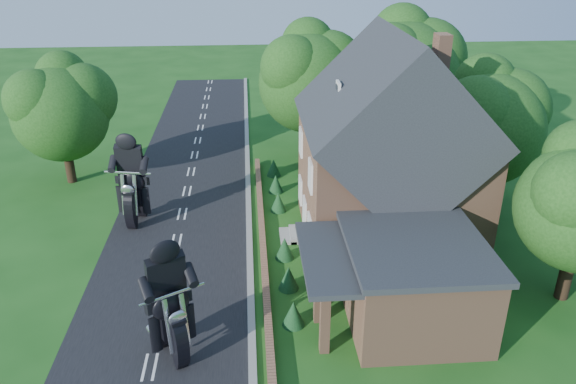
{
  "coord_description": "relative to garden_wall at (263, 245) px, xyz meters",
  "views": [
    {
      "loc": [
        3.75,
        -18.8,
        14.07
      ],
      "look_at": [
        5.57,
        5.42,
        2.8
      ],
      "focal_mm": 35.0,
      "sensor_mm": 36.0,
      "label": 1
    }
  ],
  "objects": [
    {
      "name": "shrub_d",
      "position": [
        1.0,
        4.0,
        0.35
      ],
      "size": [
        0.9,
        0.9,
        1.1
      ],
      "primitive_type": "cone",
      "color": "#113719",
      "rests_on": "ground"
    },
    {
      "name": "garden_wall",
      "position": [
        0.0,
        0.0,
        0.0
      ],
      "size": [
        0.3,
        22.0,
        0.4
      ],
      "primitive_type": "cube",
      "color": "#94664B",
      "rests_on": "ground"
    },
    {
      "name": "shrub_b",
      "position": [
        1.0,
        -3.5,
        0.35
      ],
      "size": [
        0.9,
        0.9,
        1.1
      ],
      "primitive_type": "cone",
      "color": "#113719",
      "rests_on": "ground"
    },
    {
      "name": "motorcycle_lead",
      "position": [
        -3.49,
        -7.48,
        0.54
      ],
      "size": [
        1.13,
        1.58,
        1.47
      ],
      "primitive_type": null,
      "rotation": [
        0.0,
        0.0,
        3.65
      ],
      "color": "black",
      "rests_on": "ground"
    },
    {
      "name": "annex",
      "position": [
        5.57,
        -5.8,
        1.57
      ],
      "size": [
        7.05,
        5.94,
        3.44
      ],
      "color": "#94664B",
      "rests_on": "ground"
    },
    {
      "name": "tree_behind_house",
      "position": [
        9.88,
        11.14,
        6.03
      ],
      "size": [
        7.81,
        7.2,
        10.08
      ],
      "color": "black",
      "rests_on": "ground"
    },
    {
      "name": "shrub_e",
      "position": [
        1.0,
        6.5,
        0.35
      ],
      "size": [
        0.9,
        0.9,
        1.1
      ],
      "primitive_type": "cone",
      "color": "#113719",
      "rests_on": "ground"
    },
    {
      "name": "ground",
      "position": [
        -4.3,
        -5.0,
        -0.2
      ],
      "size": [
        120.0,
        120.0,
        0.0
      ],
      "primitive_type": "plane",
      "color": "#194C15",
      "rests_on": "ground"
    },
    {
      "name": "tree_house_right",
      "position": [
        12.35,
        3.62,
        4.99
      ],
      "size": [
        6.51,
        6.0,
        8.4
      ],
      "color": "black",
      "rests_on": "ground"
    },
    {
      "name": "house",
      "position": [
        6.19,
        1.0,
        4.14
      ],
      "size": [
        9.54,
        8.64,
        10.24
      ],
      "color": "#94664B",
      "rests_on": "ground"
    },
    {
      "name": "tree_behind_left",
      "position": [
        3.86,
        12.13,
        5.53
      ],
      "size": [
        6.94,
        6.4,
        9.16
      ],
      "color": "black",
      "rests_on": "ground"
    },
    {
      "name": "kerb",
      "position": [
        -0.65,
        -5.0,
        -0.14
      ],
      "size": [
        0.3,
        80.0,
        0.12
      ],
      "primitive_type": "cube",
      "color": "gray",
      "rests_on": "ground"
    },
    {
      "name": "shrub_a",
      "position": [
        1.0,
        -6.0,
        0.35
      ],
      "size": [
        0.9,
        0.9,
        1.1
      ],
      "primitive_type": "cone",
      "color": "#113719",
      "rests_on": "ground"
    },
    {
      "name": "shrub_c",
      "position": [
        1.0,
        -1.0,
        0.35
      ],
      "size": [
        0.9,
        0.9,
        1.1
      ],
      "primitive_type": "cone",
      "color": "#113719",
      "rests_on": "ground"
    },
    {
      "name": "shrub_f",
      "position": [
        1.0,
        9.0,
        0.35
      ],
      "size": [
        0.9,
        0.9,
        1.1
      ],
      "primitive_type": "cone",
      "color": "#113719",
      "rests_on": "ground"
    },
    {
      "name": "road",
      "position": [
        -4.3,
        -5.0,
        -0.19
      ],
      "size": [
        7.0,
        80.0,
        0.02
      ],
      "primitive_type": "cube",
      "color": "black",
      "rests_on": "ground"
    },
    {
      "name": "motorcycle_follow",
      "position": [
        -6.58,
        3.16,
        0.56
      ],
      "size": [
        0.7,
        1.68,
        1.52
      ],
      "primitive_type": null,
      "rotation": [
        0.0,
        0.0,
        2.96
      ],
      "color": "black",
      "rests_on": "ground"
    },
    {
      "name": "tree_far_road",
      "position": [
        -11.16,
        9.11,
        4.64
      ],
      "size": [
        6.08,
        5.6,
        7.84
      ],
      "color": "black",
      "rests_on": "ground"
    }
  ]
}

